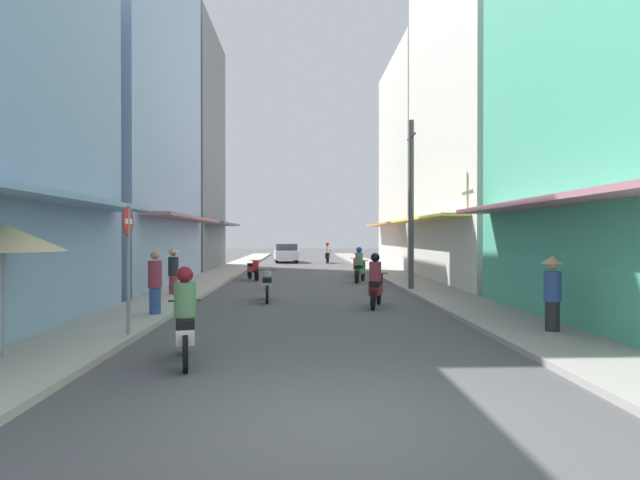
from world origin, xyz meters
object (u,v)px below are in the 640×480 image
motorbike_red (253,269)px  motorbike_green (360,266)px  motorbike_white (185,320)px  motorbike_black (328,254)px  vendor_umbrella (4,238)px  street_sign_no_entry (128,253)px  motorbike_maroon (376,283)px  pedestrian_midway (155,285)px  pedestrian_foreground (173,269)px  utility_pole (411,204)px  motorbike_orange (356,267)px  pedestrian_far (552,291)px  parked_car (286,253)px  motorbike_silver (267,285)px

motorbike_red → motorbike_green: (4.85, -1.28, 0.20)m
motorbike_white → motorbike_black: bearing=82.7°
vendor_umbrella → street_sign_no_entry: 2.27m
motorbike_green → vendor_umbrella: 16.26m
motorbike_maroon → motorbike_black: 24.29m
motorbike_black → pedestrian_midway: (-5.69, -26.12, 0.15)m
pedestrian_midway → vendor_umbrella: size_ratio=0.75×
pedestrian_foreground → motorbike_red: bearing=73.2°
motorbike_red → motorbike_black: bearing=74.1°
pedestrian_midway → utility_pole: (7.71, 5.88, 2.39)m
motorbike_white → motorbike_orange: motorbike_white is taller
motorbike_orange → pedestrian_far: bearing=-81.8°
pedestrian_midway → vendor_umbrella: 4.79m
motorbike_green → pedestrian_far: pedestrian_far is taller
motorbike_orange → pedestrian_far: size_ratio=1.09×
motorbike_black → pedestrian_far: size_ratio=1.09×
motorbike_orange → vendor_umbrella: size_ratio=0.80×
motorbike_white → motorbike_green: bearing=72.6°
motorbike_red → parked_car: parked_car is taller
motorbike_silver → motorbike_red: bearing=98.3°
motorbike_green → pedestrian_far: (2.49, -12.57, 0.23)m
motorbike_black → vendor_umbrella: vendor_umbrella is taller
motorbike_red → parked_car: size_ratio=0.41×
parked_car → vendor_umbrella: (-3.67, -31.86, 1.29)m
motorbike_red → motorbike_green: bearing=-14.8°
pedestrian_midway → motorbike_silver: bearing=52.8°
pedestrian_foreground → pedestrian_midway: 4.45m
motorbike_maroon → motorbike_orange: (0.67, 11.38, -0.20)m
motorbike_maroon → utility_pole: bearing=64.9°
motorbike_maroon → pedestrian_midway: (-5.81, -1.83, 0.15)m
pedestrian_far → motorbike_maroon: bearing=123.3°
motorbike_red → pedestrian_foreground: bearing=-106.8°
street_sign_no_entry → motorbike_silver: bearing=69.1°
parked_car → pedestrian_midway: bearing=-95.2°
motorbike_green → pedestrian_midway: (-6.28, -9.90, 0.15)m
motorbike_white → motorbike_orange: size_ratio=0.99×
motorbike_red → street_sign_no_entry: street_sign_no_entry is taller
parked_car → motorbike_green: bearing=-77.8°
parked_car → pedestrian_midway: pedestrian_midway is taller
motorbike_orange → utility_pole: (1.22, -7.33, 2.73)m
motorbike_white → pedestrian_foreground: bearing=104.8°
motorbike_black → pedestrian_far: (3.07, -28.79, 0.23)m
motorbike_maroon → motorbike_green: size_ratio=1.01×
motorbike_green → motorbike_white: bearing=-107.4°
motorbike_silver → motorbike_green: motorbike_green is taller
motorbike_silver → utility_pole: bearing=25.9°
motorbike_red → pedestrian_foreground: 7.10m
parked_car → motorbike_maroon: bearing=-82.6°
pedestrian_midway → parked_car: bearing=84.8°
motorbike_white → parked_car: bearing=88.6°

